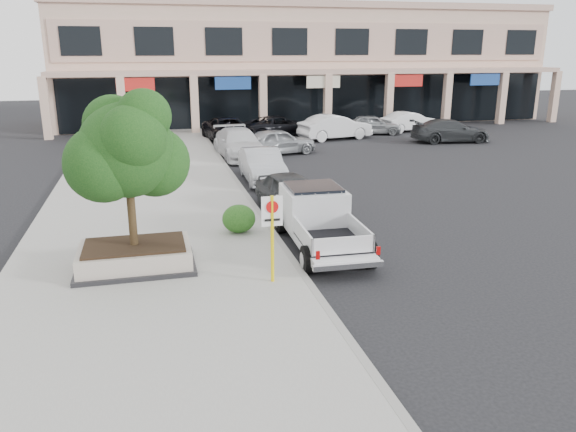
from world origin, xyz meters
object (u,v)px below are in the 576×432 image
Objects in this scene: curb_car_b at (262,165)px; lot_car_c at (451,131)px; curb_car_d at (229,130)px; lot_car_d at (280,126)px; planter at (135,256)px; pickup_truck at (321,221)px; curb_car_a at (292,194)px; lot_car_e at (373,125)px; planter_tree at (132,150)px; lot_car_f at (410,122)px; lot_car_b at (335,127)px; curb_car_c at (239,143)px; lot_car_a at (278,141)px; no_parking_sign at (272,227)px.

curb_car_b is 16.71m from lot_car_c.
curb_car_d reaches higher than lot_car_d.
pickup_truck is at bearing 6.58° from planter.
curb_car_a is 0.76× the size of curb_car_d.
pickup_truck is at bearing 159.30° from lot_car_d.
lot_car_c is 5.85m from lot_car_e.
planter is 2.95m from planter_tree.
lot_car_c is 1.25× the size of lot_car_e.
curb_car_a is at bearing 132.90° from lot_car_f.
curb_car_d is at bearing 81.93° from curb_car_a.
pickup_truck reaches higher than curb_car_a.
pickup_truck is 1.11× the size of lot_car_b.
planter_tree reaches higher than curb_car_c.
lot_car_c is (14.46, 8.38, -0.02)m from curb_car_b.
curb_car_c reaches higher than lot_car_f.
lot_car_e is at bearing 51.90° from curb_car_a.
planter_tree is 28.15m from lot_car_e.
lot_car_f is (11.73, 7.01, -0.04)m from lot_car_a.
curb_car_c is 1.26× the size of lot_car_f.
no_parking_sign reaches higher than lot_car_d.
planter_tree is 0.92× the size of curb_car_a.
no_parking_sign is 19.17m from lot_car_a.
planter_tree is 30.75m from lot_car_f.
no_parking_sign is 0.40× the size of curb_car_d.
curb_car_a is at bearing 90.72° from pickup_truck.
curb_car_a is at bearing -88.42° from curb_car_b.
lot_car_f is (3.28, 0.77, 0.02)m from lot_car_e.
no_parking_sign is at bearing 152.67° from lot_car_a.
lot_car_b is at bearing 128.53° from lot_car_e.
no_parking_sign reaches higher than curb_car_b.
lot_car_e reaches higher than planter.
lot_car_b is 1.23× the size of lot_car_e.
planter_tree is 4.29m from no_parking_sign.
lot_car_b is at bearing 73.21° from lot_car_c.
lot_car_b reaches higher than curb_car_d.
pickup_truck reaches higher than lot_car_a.
lot_car_b reaches higher than lot_car_f.
curb_car_d is 1.12× the size of lot_car_b.
lot_car_f is (10.07, 0.36, -0.01)m from lot_car_d.
no_parking_sign is at bearing -128.02° from pickup_truck.
planter is at bearing 151.72° from no_parking_sign.
curb_car_d is 5.66m from lot_car_a.
lot_car_d is at bearing 56.75° from curb_car_c.
lot_car_c is at bearing -126.77° from lot_car_e.
curb_car_a is at bearing -96.75° from curb_car_d.
lot_car_c is at bearing 52.76° from pickup_truck.
no_parking_sign is at bearing 146.94° from lot_car_c.
lot_car_b is 0.96× the size of lot_car_d.
lot_car_b is at bearing -130.42° from lot_car_d.
curb_car_a is 23.66m from lot_car_f.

